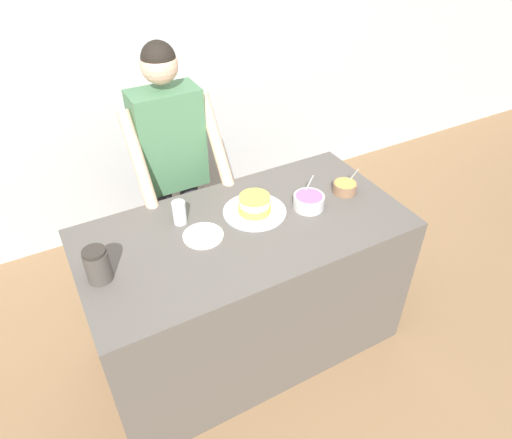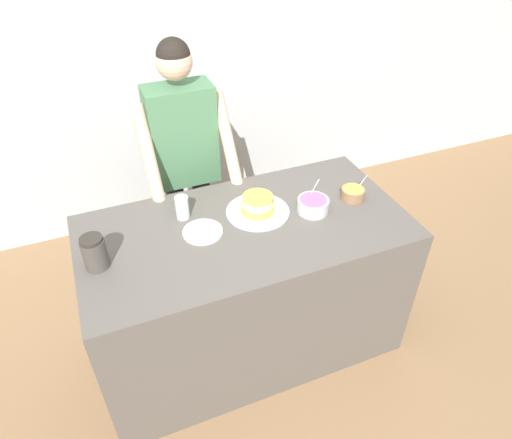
# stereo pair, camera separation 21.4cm
# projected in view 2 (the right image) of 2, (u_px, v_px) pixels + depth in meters

# --- Properties ---
(ground_plane) EXTENTS (14.00, 14.00, 0.00)m
(ground_plane) POSITION_uv_depth(u_px,v_px,m) (275.00, 395.00, 2.67)
(ground_plane) COLOR #93704C
(wall_back) EXTENTS (10.00, 0.05, 2.60)m
(wall_back) POSITION_uv_depth(u_px,v_px,m) (168.00, 64.00, 3.35)
(wall_back) COLOR silver
(wall_back) RESTS_ON ground_plane
(counter) EXTENTS (1.75, 0.89, 0.94)m
(counter) POSITION_uv_depth(u_px,v_px,m) (247.00, 288.00, 2.71)
(counter) COLOR #5B5651
(counter) RESTS_ON ground_plane
(person_baker) EXTENTS (0.55, 0.48, 1.73)m
(person_baker) POSITION_uv_depth(u_px,v_px,m) (184.00, 150.00, 2.86)
(person_baker) COLOR #2D2D38
(person_baker) RESTS_ON ground_plane
(cake) EXTENTS (0.35, 0.35, 0.11)m
(cake) POSITION_uv_depth(u_px,v_px,m) (258.00, 206.00, 2.50)
(cake) COLOR silver
(cake) RESTS_ON counter
(frosting_bowl_purple) EXTENTS (0.17, 0.17, 0.17)m
(frosting_bowl_purple) POSITION_uv_depth(u_px,v_px,m) (313.00, 205.00, 2.51)
(frosting_bowl_purple) COLOR silver
(frosting_bowl_purple) RESTS_ON counter
(frosting_bowl_yellow) EXTENTS (0.14, 0.14, 0.16)m
(frosting_bowl_yellow) POSITION_uv_depth(u_px,v_px,m) (353.00, 193.00, 2.61)
(frosting_bowl_yellow) COLOR #936B4C
(frosting_bowl_yellow) RESTS_ON counter
(drinking_glass) EXTENTS (0.07, 0.07, 0.13)m
(drinking_glass) POSITION_uv_depth(u_px,v_px,m) (182.00, 207.00, 2.45)
(drinking_glass) COLOR silver
(drinking_glass) RESTS_ON counter
(ceramic_plate) EXTENTS (0.21, 0.21, 0.01)m
(ceramic_plate) POSITION_uv_depth(u_px,v_px,m) (203.00, 232.00, 2.38)
(ceramic_plate) COLOR white
(ceramic_plate) RESTS_ON counter
(stoneware_jar) EXTENTS (0.11, 0.11, 0.17)m
(stoneware_jar) POSITION_uv_depth(u_px,v_px,m) (95.00, 253.00, 2.13)
(stoneware_jar) COLOR #4C4742
(stoneware_jar) RESTS_ON counter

